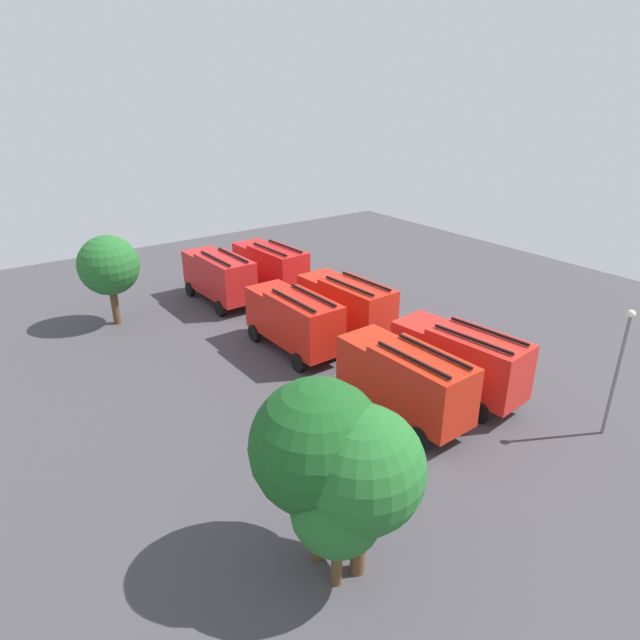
% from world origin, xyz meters
% --- Properties ---
extents(ground_plane, '(56.25, 56.25, 0.00)m').
position_xyz_m(ground_plane, '(0.00, 0.00, 0.00)').
color(ground_plane, '#423F44').
extents(fire_truck_0, '(7.42, 3.37, 3.88)m').
position_xyz_m(fire_truck_0, '(-9.53, -1.83, 2.15)').
color(fire_truck_0, red).
rests_on(fire_truck_0, ground).
extents(fire_truck_1, '(7.30, 3.00, 3.88)m').
position_xyz_m(fire_truck_1, '(-0.26, -1.84, 2.15)').
color(fire_truck_1, red).
rests_on(fire_truck_1, ground).
extents(fire_truck_2, '(7.31, 3.03, 3.88)m').
position_xyz_m(fire_truck_2, '(9.42, -2.08, 2.15)').
color(fire_truck_2, red).
rests_on(fire_truck_2, ground).
extents(fire_truck_3, '(7.27, 2.92, 3.88)m').
position_xyz_m(fire_truck_3, '(-9.41, 1.89, 2.15)').
color(fire_truck_3, red).
rests_on(fire_truck_3, ground).
extents(fire_truck_4, '(7.23, 2.82, 3.88)m').
position_xyz_m(fire_truck_4, '(-0.31, 2.18, 2.15)').
color(fire_truck_4, red).
rests_on(fire_truck_4, ground).
extents(fire_truck_5, '(7.25, 2.88, 3.88)m').
position_xyz_m(fire_truck_5, '(9.67, 2.16, 2.15)').
color(fire_truck_5, red).
rests_on(fire_truck_5, ground).
extents(firefighter_0, '(0.47, 0.34, 1.80)m').
position_xyz_m(firefighter_0, '(4.06, -5.47, 1.02)').
color(firefighter_0, black).
rests_on(firefighter_0, ground).
extents(firefighter_1, '(0.44, 0.27, 1.66)m').
position_xyz_m(firefighter_1, '(-10.86, 4.39, 0.93)').
color(firefighter_1, black).
rests_on(firefighter_1, ground).
extents(tree_0, '(4.01, 4.01, 6.21)m').
position_xyz_m(tree_0, '(-15.23, 9.49, 4.18)').
color(tree_0, brown).
rests_on(tree_0, ground).
extents(tree_1, '(2.93, 2.93, 4.55)m').
position_xyz_m(tree_1, '(-15.19, 10.33, 3.06)').
color(tree_1, brown).
rests_on(tree_1, ground).
extents(tree_2, '(4.36, 4.36, 6.76)m').
position_xyz_m(tree_2, '(-13.95, 10.18, 4.55)').
color(tree_2, brown).
rests_on(tree_2, ground).
extents(tree_3, '(3.93, 3.93, 6.10)m').
position_xyz_m(tree_3, '(10.29, 9.61, 4.10)').
color(tree_3, brown).
rests_on(tree_3, ground).
extents(traffic_cone_0, '(0.47, 0.47, 0.68)m').
position_xyz_m(traffic_cone_0, '(-4.83, -1.25, 0.34)').
color(traffic_cone_0, '#F2600C').
rests_on(traffic_cone_0, ground).
extents(traffic_cone_1, '(0.41, 0.41, 0.58)m').
position_xyz_m(traffic_cone_1, '(-11.45, -4.29, 0.29)').
color(traffic_cone_1, '#F2600C').
rests_on(traffic_cone_1, ground).
extents(traffic_cone_2, '(0.51, 0.51, 0.72)m').
position_xyz_m(traffic_cone_2, '(12.65, -4.85, 0.36)').
color(traffic_cone_2, '#F2600C').
rests_on(traffic_cone_2, ground).
extents(lamppost, '(0.36, 0.36, 6.20)m').
position_xyz_m(lamppost, '(-15.88, -4.78, 3.66)').
color(lamppost, slate).
rests_on(lamppost, ground).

